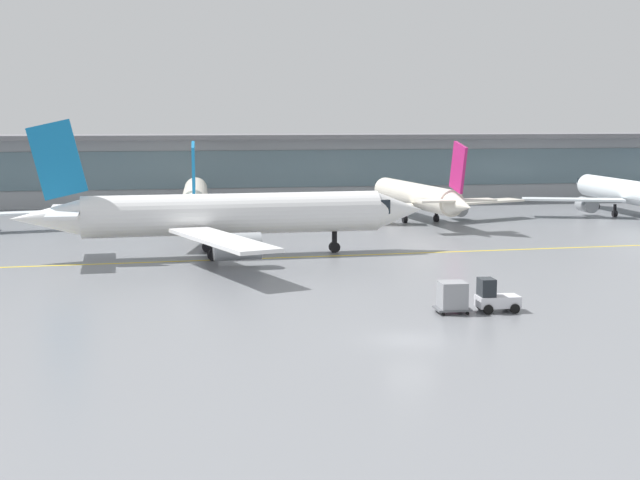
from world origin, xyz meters
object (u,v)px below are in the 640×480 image
Objects in this scene: gate_airplane_2 at (195,197)px; baggage_tug at (494,297)px; gate_airplane_3 at (417,197)px; taxiing_regional_jet at (229,215)px; cargo_dolly_lead at (452,296)px; gate_airplane_4 at (625,192)px.

gate_airplane_2 is 54.77m from baggage_tug.
baggage_tug is (15.90, -52.37, -1.96)m from gate_airplane_2.
taxiing_regional_jet is (-23.56, -22.48, 0.69)m from gate_airplane_3.
cargo_dolly_lead is at bearing 160.71° from gate_airplane_3.
gate_airplane_2 is 53.95m from cargo_dolly_lead.
baggage_tug is at bearing 163.79° from gate_airplane_3.
taxiing_regional_jet is (1.63, -26.86, 0.69)m from gate_airplane_2.
cargo_dolly_lead is (-2.68, 0.09, 0.16)m from baggage_tug.
gate_airplane_3 is 13.35× the size of cargo_dolly_lead.
gate_airplane_3 is 26.96m from gate_airplane_4.
gate_airplane_4 is at bearing -92.53° from gate_airplane_3.
taxiing_regional_jet reaches higher than cargo_dolly_lead.
taxiing_regional_jet is (-50.50, -23.76, 0.69)m from gate_airplane_4.
taxiing_regional_jet reaches higher than gate_airplane_2.
gate_airplane_4 is 61.19m from baggage_tug.
gate_airplane_3 is 49.41m from cargo_dolly_lead.
gate_airplane_3 is (25.19, -4.38, -0.00)m from gate_airplane_2.
gate_airplane_2 is 1.00× the size of gate_airplane_4.
gate_airplane_2 is 52.22m from gate_airplane_4.
gate_airplane_2 is 1.00× the size of gate_airplane_3.
baggage_tug is (-9.30, -47.99, -1.96)m from gate_airplane_3.
taxiing_regional_jet reaches higher than gate_airplane_3.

